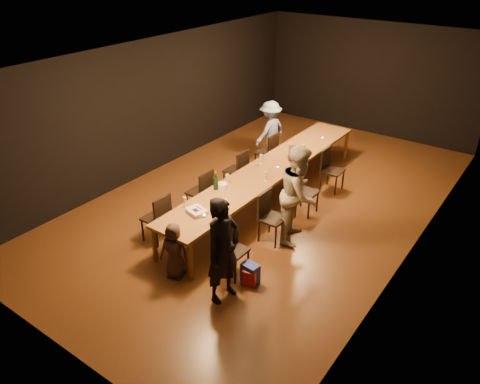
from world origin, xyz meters
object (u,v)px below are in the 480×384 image
Objects in this scene: man_blue at (270,131)px; birthday_cake at (197,211)px; chair_left_1 at (199,191)px; chair_left_2 at (236,170)px; plate_stack at (223,186)px; chair_left_3 at (266,152)px; child at (174,251)px; chair_right_0 at (233,250)px; champagne_bottle at (216,180)px; chair_right_3 at (333,170)px; ice_bucket at (293,151)px; chair_left_0 at (156,217)px; table at (269,170)px; chair_right_1 at (273,218)px; woman_birthday at (223,251)px; woman_tan at (299,194)px; chair_right_2 at (306,192)px.

birthday_cake is (1.12, -4.05, 0.06)m from man_blue.
chair_left_1 and chair_left_2 have the same top height.
chair_left_3 is at bearing 104.25° from plate_stack.
birthday_cake is (-0.16, 0.75, 0.31)m from child.
chair_left_3 is at bearing 0.00° from chair_left_2.
champagne_bottle reaches higher than chair_right_0.
chair_right_3 is 3.55m from birthday_cake.
chair_left_0 is at bearing -106.19° from ice_bucket.
birthday_cake is (-0.03, -2.22, 0.09)m from table.
chair_right_1 is at bearing 7.48° from champagne_bottle.
woman_birthday reaches higher than plate_stack.
chair_left_3 is 4.56m from woman_birthday.
chair_right_1 is at bearing 50.36° from child.
ice_bucket is at bearing 84.51° from table.
plate_stack is at bearing -28.53° from chair_left_0.
ice_bucket is at bearing -24.96° from chair_left_1.
chair_right_1 is at bearing 39.41° from man_blue.
woman_tan is at bearing -36.62° from table.
chair_right_0 is 2.08m from chair_left_1.
champagne_bottle is at bearing -132.11° from chair_right_0.
table is 28.47× the size of ice_bucket.
woman_tan is at bearing 19.34° from chair_right_2.
woman_birthday is at bearing 161.64° from woman_tan.
champagne_bottle reaches higher than plate_stack.
birthday_cake is (-1.18, -1.37, -0.11)m from woman_tan.
woman_tan reaches higher than chair_left_1.
chair_right_3 is at bearing 66.31° from plate_stack.
chair_right_3 is 0.96× the size of child.
chair_right_1 is at bearing -0.00° from chair_right_3.
chair_left_0 is 1.13m from child.
chair_left_0 is 0.90m from birthday_cake.
plate_stack is 0.19m from champagne_bottle.
woman_tan is (0.30, 1.55, 0.43)m from chair_right_0.
man_blue is at bearing -107.50° from chair_right_3.
child is 0.83m from birthday_cake.
table is at bearing 74.99° from child.
chair_right_3 is 3.98m from chair_left_0.
chair_right_0 is at bearing -0.00° from chair_right_2.
chair_right_3 is 0.96m from ice_bucket.
woman_tan is (1.15, -0.85, 0.19)m from table.
child reaches higher than chair_right_1.
table is at bearing -144.69° from chair_left_3.
birthday_cake is at bearing -166.54° from chair_left_3.
plate_stack is (-1.30, 1.67, -0.05)m from woman_birthday.
chair_right_0 is 0.96× the size of child.
chair_right_1 is at bearing -125.22° from chair_left_2.
man_blue is (-2.22, 4.75, -0.12)m from woman_birthday.
table is at bearing 105.56° from birthday_cake.
woman_birthday reaches higher than chair_right_3.
table is 6.45× the size of chair_right_1.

